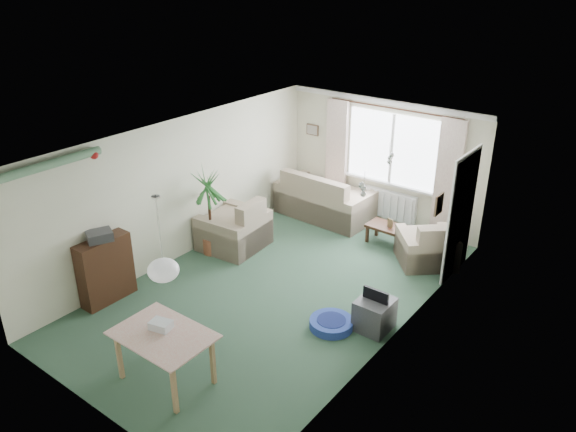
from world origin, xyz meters
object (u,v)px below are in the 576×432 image
Objects in this scene: pet_bed at (331,324)px; armchair_corner at (427,241)px; sofa at (326,194)px; armchair_left at (233,223)px; houseplant at (210,212)px; dining_table at (166,358)px; tv_cube at (374,314)px; coffee_table at (388,235)px; bookshelf at (106,270)px.

armchair_corner is at bearing 84.29° from pet_bed.
pet_bed is at bearing 127.49° from sofa.
sofa reaches higher than armchair_left.
sofa is 1.21× the size of houseplant.
dining_table is (1.87, -2.70, -0.44)m from houseplant.
tv_cube is (2.63, -2.72, -0.24)m from sofa.
sofa is 3.06× the size of pet_bed.
sofa is 3.79m from tv_cube.
coffee_table is at bearing 43.08° from houseplant.
bookshelf reaches higher than sofa.
armchair_corner is 0.88m from coffee_table.
bookshelf reaches higher than dining_table.
armchair_left is 1.03× the size of bookshelf.
armchair_left is at bearing -14.10° from armchair_corner.
coffee_table is (1.58, -0.32, -0.29)m from sofa.
pet_bed is (2.87, -0.59, -0.72)m from houseplant.
dining_table is (-1.25, -4.63, -0.06)m from armchair_corner.
tv_cube is at bearing 26.67° from bookshelf.
houseplant is 3.40m from tv_cube.
dining_table is at bearing -55.21° from houseplant.
pet_bed is at bearing 43.08° from armchair_corner.
armchair_corner is 2.55m from pet_bed.
armchair_left reaches higher than pet_bed.
pet_bed is at bearing 65.35° from armchair_left.
houseplant is at bearing 124.79° from dining_table.
armchair_corner is 0.83× the size of dining_table.
tv_cube is (3.54, 1.77, -0.28)m from bookshelf.
tv_cube is (0.22, -2.18, -0.17)m from armchair_corner.
houseplant is 3.32m from dining_table.
armchair_left reaches higher than armchair_corner.
tv_cube reaches higher than coffee_table.
armchair_left reaches higher than tv_cube.
tv_cube is at bearing 73.91° from armchair_left.
dining_table is at bearing 104.96° from sofa.
coffee_table is at bearing 84.97° from dining_table.
houseplant reaches higher than coffee_table.
sofa is 2.11× the size of armchair_corner.
bookshelf is 2.04m from houseplant.
sofa is at bearing 102.53° from dining_table.
armchair_left is at bearing -140.99° from coffee_table.
armchair_left is 0.98× the size of dining_table.
bookshelf reaches higher than armchair_corner.
bookshelf is (-0.34, -2.42, 0.04)m from armchair_left.
sofa is at bearing -53.97° from armchair_corner.
sofa is 5.30m from dining_table.
coffee_table is at bearing 59.23° from bookshelf.
armchair_left is 2.10× the size of tv_cube.
tv_cube is 0.81× the size of pet_bed.
sofa is 2.60m from houseplant.
dining_table is 1.74× the size of pet_bed.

